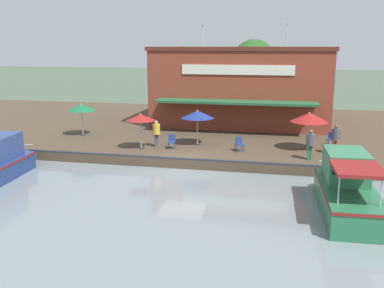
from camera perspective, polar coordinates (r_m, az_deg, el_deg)
ground_plane at (r=23.91m, az=-1.38°, el=-3.52°), size 220.00×220.00×0.00m
quay_deck at (r=34.34m, az=2.90°, el=2.05°), size 22.00×56.00×0.60m
quay_edge_fender at (r=23.83m, az=-1.33°, el=-1.96°), size 0.20×50.40×0.10m
waterfront_restaurant at (r=35.75m, az=6.78°, el=7.86°), size 10.99×13.73×7.91m
patio_umbrella_far_corner at (r=30.96m, az=-14.52°, el=4.74°), size 1.97×1.97×2.25m
patio_umbrella_by_entrance at (r=26.11m, az=-6.89°, el=3.53°), size 1.78×1.78×2.19m
patio_umbrella_back_row at (r=26.59m, az=15.37°, el=3.45°), size 2.24×2.24×2.32m
patio_umbrella_mid_patio_right at (r=27.03m, az=0.73°, el=3.97°), size 2.06×2.06×2.25m
cafe_chair_mid_patio at (r=25.76m, az=6.32°, el=0.09°), size 0.59×0.59×0.85m
cafe_chair_under_first_umbrella at (r=26.32m, az=-2.72°, el=0.42°), size 0.51×0.51×0.85m
cafe_chair_far_corner_seat at (r=28.43m, az=18.06°, el=0.73°), size 0.58×0.58×0.85m
person_mid_patio at (r=26.73m, az=-4.78°, el=1.82°), size 0.47×0.47×1.66m
person_at_quay_edge at (r=24.40m, az=15.53°, el=0.38°), size 0.48×0.48×1.70m
person_near_entrance at (r=26.09m, az=18.64°, el=1.08°), size 0.50×0.50×1.76m
motorboat_fourth_along at (r=19.15m, az=19.76°, el=-5.54°), size 6.60×2.33×2.40m
tree_behind_restaurant at (r=38.40m, az=7.98°, el=10.64°), size 4.07×3.88×6.77m
tree_upstream_bank at (r=40.53m, az=-0.87°, el=9.92°), size 4.33×4.12×6.22m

